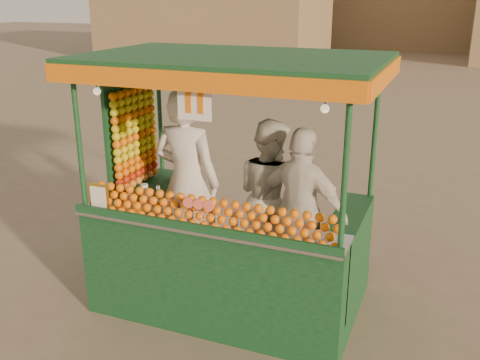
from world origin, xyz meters
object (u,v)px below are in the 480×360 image
at_px(vendor_left, 187,182).
at_px(juice_cart, 222,230).
at_px(vendor_right, 301,211).
at_px(vendor_middle, 270,195).

bearing_deg(vendor_left, juice_cart, 170.16).
relative_size(juice_cart, vendor_left, 1.45).
bearing_deg(juice_cart, vendor_left, 168.54).
bearing_deg(juice_cart, vendor_right, 9.43).
distance_m(juice_cart, vendor_right, 0.82).
relative_size(vendor_middle, vendor_right, 0.99).
relative_size(vendor_left, vendor_right, 1.19).
height_order(juice_cart, vendor_middle, juice_cart).
bearing_deg(vendor_left, vendor_middle, -153.51).
distance_m(juice_cart, vendor_left, 0.59).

